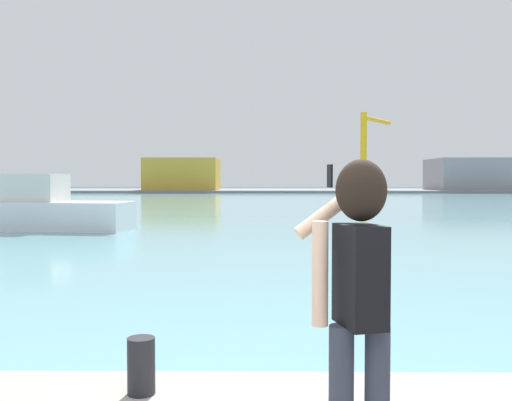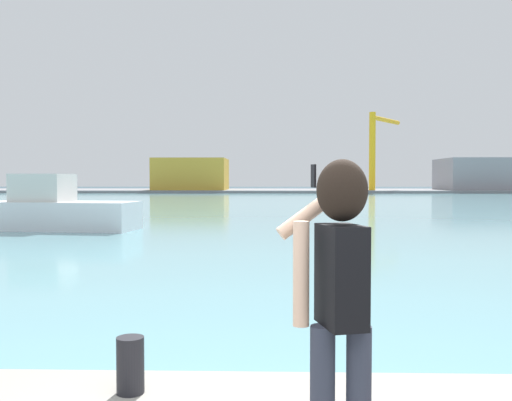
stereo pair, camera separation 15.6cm
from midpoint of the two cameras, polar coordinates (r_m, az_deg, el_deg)
ground_plane at (r=52.78m, az=0.74°, el=-0.16°), size 220.00×220.00×0.00m
harbor_water at (r=54.78m, az=0.74°, el=-0.06°), size 140.00×100.00×0.02m
far_shore_dock at (r=94.75m, az=0.73°, el=0.99°), size 140.00×20.00×0.42m
person_photographer at (r=3.19m, az=8.80°, el=-8.07°), size 0.54×0.54×1.74m
harbor_bollard at (r=4.57m, az=-12.48°, el=-15.94°), size 0.21×0.21×0.43m
boat_moored at (r=25.02m, az=-20.17°, el=-0.91°), size 6.54×3.11×2.33m
warehouse_left at (r=92.66m, az=-7.43°, el=2.64°), size 11.49×10.12×5.05m
warehouse_right at (r=98.90m, az=20.92°, el=2.49°), size 13.02×11.35×5.06m
port_crane at (r=91.70m, az=11.13°, el=5.83°), size 6.66×9.54×12.13m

